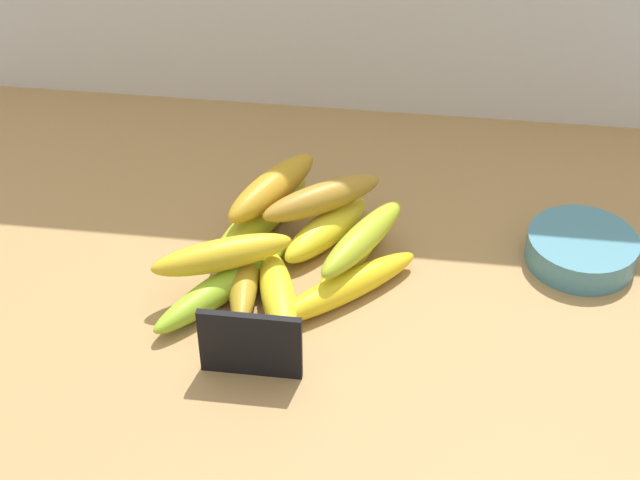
% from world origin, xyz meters
% --- Properties ---
extents(counter_top, '(1.10, 0.76, 0.03)m').
position_xyz_m(counter_top, '(0.00, 0.00, 0.01)').
color(counter_top, '#A17948').
rests_on(counter_top, ground).
extents(chalkboard_sign, '(0.11, 0.02, 0.08)m').
position_xyz_m(chalkboard_sign, '(-0.00, -0.18, 0.07)').
color(chalkboard_sign, black).
rests_on(chalkboard_sign, counter_top).
extents(fruit_bowl, '(0.13, 0.13, 0.04)m').
position_xyz_m(fruit_bowl, '(0.36, 0.06, 0.05)').
color(fruit_bowl, teal).
rests_on(fruit_bowl, counter_top).
extents(banana_0, '(0.12, 0.15, 0.04)m').
position_xyz_m(banana_0, '(0.05, 0.06, 0.05)').
color(banana_0, yellow).
rests_on(banana_0, counter_top).
extents(banana_1, '(0.12, 0.21, 0.04)m').
position_xyz_m(banana_1, '(-0.03, 0.07, 0.05)').
color(banana_1, '#B0BB25').
rests_on(banana_1, counter_top).
extents(banana_2, '(0.15, 0.19, 0.04)m').
position_xyz_m(banana_2, '(-0.05, -0.06, 0.05)').
color(banana_2, '#91BE28').
rests_on(banana_2, counter_top).
extents(banana_3, '(0.17, 0.16, 0.03)m').
position_xyz_m(banana_3, '(0.09, -0.05, 0.05)').
color(banana_3, yellow).
rests_on(banana_3, counter_top).
extents(banana_4, '(0.06, 0.21, 0.04)m').
position_xyz_m(banana_4, '(-0.04, -0.02, 0.05)').
color(banana_4, '#AC8922').
rests_on(banana_4, counter_top).
extents(banana_5, '(0.08, 0.16, 0.04)m').
position_xyz_m(banana_5, '(0.01, -0.07, 0.05)').
color(banana_5, yellow).
rests_on(banana_5, counter_top).
extents(banana_6, '(0.09, 0.15, 0.03)m').
position_xyz_m(banana_6, '(0.09, 0.01, 0.05)').
color(banana_6, yellow).
rests_on(banana_6, counter_top).
extents(banana_7, '(0.11, 0.16, 0.04)m').
position_xyz_m(banana_7, '(-0.02, 0.08, 0.09)').
color(banana_7, '#BB891F').
rests_on(banana_7, banana_1).
extents(banana_8, '(0.15, 0.13, 0.04)m').
position_xyz_m(banana_8, '(0.05, 0.07, 0.09)').
color(banana_8, '#AA7B28').
rests_on(banana_8, banana_0).
extents(banana_9, '(0.17, 0.11, 0.04)m').
position_xyz_m(banana_9, '(-0.06, -0.05, 0.08)').
color(banana_9, gold).
rests_on(banana_9, banana_2).
extents(banana_10, '(0.11, 0.16, 0.04)m').
position_xyz_m(banana_10, '(0.10, 0.01, 0.08)').
color(banana_10, '#A4B626').
rests_on(banana_10, banana_6).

